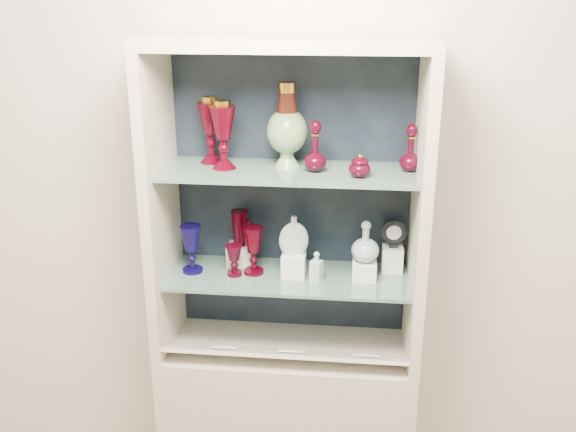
# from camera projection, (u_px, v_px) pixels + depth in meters

# --- Properties ---
(wall_back) EXTENTS (3.50, 0.02, 2.80)m
(wall_back) POSITION_uv_depth(u_px,v_px,m) (294.00, 174.00, 2.54)
(wall_back) COLOR silver
(wall_back) RESTS_ON ground
(cabinet_base) EXTENTS (1.00, 0.40, 0.75)m
(cabinet_base) POSITION_uv_depth(u_px,v_px,m) (288.00, 424.00, 2.68)
(cabinet_base) COLOR #BCB39F
(cabinet_base) RESTS_ON ground
(cabinet_back_panel) EXTENTS (0.98, 0.02, 1.15)m
(cabinet_back_panel) POSITION_uv_depth(u_px,v_px,m) (293.00, 194.00, 2.54)
(cabinet_back_panel) COLOR black
(cabinet_back_panel) RESTS_ON cabinet_base
(cabinet_side_left) EXTENTS (0.04, 0.40, 1.15)m
(cabinet_side_left) POSITION_uv_depth(u_px,v_px,m) (161.00, 205.00, 2.41)
(cabinet_side_left) COLOR #BCB39F
(cabinet_side_left) RESTS_ON cabinet_base
(cabinet_side_right) EXTENTS (0.04, 0.40, 1.15)m
(cabinet_side_right) POSITION_uv_depth(u_px,v_px,m) (420.00, 214.00, 2.31)
(cabinet_side_right) COLOR #BCB39F
(cabinet_side_right) RESTS_ON cabinet_base
(cabinet_top_cap) EXTENTS (1.00, 0.40, 0.04)m
(cabinet_top_cap) POSITION_uv_depth(u_px,v_px,m) (288.00, 43.00, 2.16)
(cabinet_top_cap) COLOR #BCB39F
(cabinet_top_cap) RESTS_ON cabinet_side_left
(shelf_lower) EXTENTS (0.92, 0.34, 0.01)m
(shelf_lower) POSITION_uv_depth(u_px,v_px,m) (289.00, 277.00, 2.48)
(shelf_lower) COLOR slate
(shelf_lower) RESTS_ON cabinet_side_left
(shelf_upper) EXTENTS (0.92, 0.34, 0.01)m
(shelf_upper) POSITION_uv_depth(u_px,v_px,m) (289.00, 172.00, 2.33)
(shelf_upper) COLOR slate
(shelf_upper) RESTS_ON cabinet_side_left
(label_ledge) EXTENTS (0.92, 0.17, 0.09)m
(label_ledge) POSITION_uv_depth(u_px,v_px,m) (285.00, 354.00, 2.44)
(label_ledge) COLOR #BCB39F
(label_ledge) RESTS_ON cabinet_base
(label_card_0) EXTENTS (0.10, 0.06, 0.03)m
(label_card_0) POSITION_uv_depth(u_px,v_px,m) (366.00, 355.00, 2.41)
(label_card_0) COLOR white
(label_card_0) RESTS_ON label_ledge
(label_card_1) EXTENTS (0.10, 0.06, 0.03)m
(label_card_1) POSITION_uv_depth(u_px,v_px,m) (225.00, 347.00, 2.46)
(label_card_1) COLOR white
(label_card_1) RESTS_ON label_ledge
(label_card_2) EXTENTS (0.10, 0.06, 0.03)m
(label_card_2) POSITION_uv_depth(u_px,v_px,m) (292.00, 351.00, 2.43)
(label_card_2) COLOR white
(label_card_2) RESTS_ON label_ledge
(pedestal_lamp_left) EXTENTS (0.13, 0.13, 0.25)m
(pedestal_lamp_left) POSITION_uv_depth(u_px,v_px,m) (211.00, 130.00, 2.40)
(pedestal_lamp_left) COLOR #3F000C
(pedestal_lamp_left) RESTS_ON shelf_upper
(pedestal_lamp_right) EXTENTS (0.13, 0.13, 0.25)m
(pedestal_lamp_right) POSITION_uv_depth(u_px,v_px,m) (223.00, 135.00, 2.32)
(pedestal_lamp_right) COLOR #3F000C
(pedestal_lamp_right) RESTS_ON shelf_upper
(enamel_urn) EXTENTS (0.20, 0.20, 0.31)m
(enamel_urn) POSITION_uv_depth(u_px,v_px,m) (287.00, 125.00, 2.33)
(enamel_urn) COLOR #0B4026
(enamel_urn) RESTS_ON shelf_upper
(ruby_decanter_a) EXTENTS (0.09, 0.09, 0.21)m
(ruby_decanter_a) POSITION_uv_depth(u_px,v_px,m) (315.00, 143.00, 2.28)
(ruby_decanter_a) COLOR #3F0414
(ruby_decanter_a) RESTS_ON shelf_upper
(ruby_decanter_b) EXTENTS (0.10, 0.10, 0.18)m
(ruby_decanter_b) POSITION_uv_depth(u_px,v_px,m) (411.00, 146.00, 2.29)
(ruby_decanter_b) COLOR #3F0414
(ruby_decanter_b) RESTS_ON shelf_upper
(lidded_bowl) EXTENTS (0.09, 0.09, 0.09)m
(lidded_bowl) POSITION_uv_depth(u_px,v_px,m) (360.00, 165.00, 2.23)
(lidded_bowl) COLOR #3F0414
(lidded_bowl) RESTS_ON shelf_upper
(cobalt_goblet) EXTENTS (0.10, 0.10, 0.19)m
(cobalt_goblet) POSITION_uv_depth(u_px,v_px,m) (192.00, 249.00, 2.48)
(cobalt_goblet) COLOR #0E0744
(cobalt_goblet) RESTS_ON shelf_lower
(ruby_goblet_tall) EXTENTS (0.08, 0.08, 0.19)m
(ruby_goblet_tall) POSITION_uv_depth(u_px,v_px,m) (253.00, 250.00, 2.46)
(ruby_goblet_tall) COLOR #3F000C
(ruby_goblet_tall) RESTS_ON shelf_lower
(ruby_goblet_small) EXTENTS (0.07, 0.07, 0.12)m
(ruby_goblet_small) POSITION_uv_depth(u_px,v_px,m) (234.00, 260.00, 2.46)
(ruby_goblet_small) COLOR #3F0414
(ruby_goblet_small) RESTS_ON shelf_lower
(riser_ruby_pitcher) EXTENTS (0.10, 0.10, 0.08)m
(riser_ruby_pitcher) POSITION_uv_depth(u_px,v_px,m) (241.00, 254.00, 2.57)
(riser_ruby_pitcher) COLOR silver
(riser_ruby_pitcher) RESTS_ON shelf_lower
(ruby_pitcher) EXTENTS (0.12, 0.08, 0.14)m
(ruby_pitcher) POSITION_uv_depth(u_px,v_px,m) (240.00, 228.00, 2.53)
(ruby_pitcher) COLOR #3F000C
(ruby_pitcher) RESTS_ON riser_ruby_pitcher
(clear_square_bottle) EXTENTS (0.05, 0.05, 0.12)m
(clear_square_bottle) POSITION_uv_depth(u_px,v_px,m) (316.00, 266.00, 2.41)
(clear_square_bottle) COLOR #A0B0BD
(clear_square_bottle) RESTS_ON shelf_lower
(riser_flat_flask) EXTENTS (0.09, 0.09, 0.09)m
(riser_flat_flask) POSITION_uv_depth(u_px,v_px,m) (294.00, 265.00, 2.46)
(riser_flat_flask) COLOR silver
(riser_flat_flask) RESTS_ON shelf_lower
(flat_flask) EXTENTS (0.12, 0.07, 0.16)m
(flat_flask) POSITION_uv_depth(u_px,v_px,m) (294.00, 235.00, 2.41)
(flat_flask) COLOR #A8B3B9
(flat_flask) RESTS_ON riser_flat_flask
(riser_clear_round_decanter) EXTENTS (0.09, 0.09, 0.07)m
(riser_clear_round_decanter) POSITION_uv_depth(u_px,v_px,m) (364.00, 270.00, 2.43)
(riser_clear_round_decanter) COLOR silver
(riser_clear_round_decanter) RESTS_ON shelf_lower
(clear_round_decanter) EXTENTS (0.14, 0.14, 0.16)m
(clear_round_decanter) POSITION_uv_depth(u_px,v_px,m) (365.00, 242.00, 2.40)
(clear_round_decanter) COLOR #A0B0BD
(clear_round_decanter) RESTS_ON riser_clear_round_decanter
(riser_cameo_medallion) EXTENTS (0.08, 0.08, 0.10)m
(riser_cameo_medallion) POSITION_uv_depth(u_px,v_px,m) (392.00, 259.00, 2.50)
(riser_cameo_medallion) COLOR silver
(riser_cameo_medallion) RESTS_ON shelf_lower
(cameo_medallion) EXTENTS (0.10, 0.04, 0.11)m
(cameo_medallion) POSITION_uv_depth(u_px,v_px,m) (394.00, 233.00, 2.46)
(cameo_medallion) COLOR black
(cameo_medallion) RESTS_ON riser_cameo_medallion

